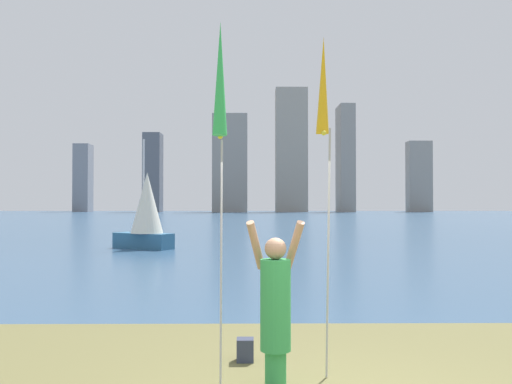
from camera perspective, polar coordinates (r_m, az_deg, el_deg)
The scene contains 12 objects.
ground at distance 56.05m, azimuth 0.19°, elevation -3.26°, with size 120.00×138.00×0.12m.
person at distance 5.93m, azimuth 2.12°, elevation -12.14°, with size 0.67×0.50×1.84m.
kite_flag_left at distance 5.90m, azimuth -3.89°, elevation 11.27°, with size 0.16×0.50×4.04m.
kite_flag_right at distance 6.56m, azimuth 7.27°, elevation 10.41°, with size 0.16×0.71×4.04m.
bag at distance 7.07m, azimuth -1.18°, elevation -16.66°, with size 0.22×0.20×0.29m.
sailboat_1 at distance 23.67m, azimuth -11.78°, elevation -2.13°, with size 2.88×2.20×4.83m.
skyline_tower_0 at distance 120.77m, azimuth -18.16°, elevation 1.45°, with size 3.30×4.19×14.65m.
skyline_tower_1 at distance 112.01m, azimuth -11.07°, elevation 2.05°, with size 3.56×4.80×16.38m.
skyline_tower_2 at distance 110.13m, azimuth -2.82°, elevation 3.12°, with size 7.22×4.20×20.34m.
skyline_tower_3 at distance 112.87m, azimuth 3.83°, elevation 4.52°, with size 6.71×4.13×26.25m.
skyline_tower_4 at distance 114.37m, azimuth 9.62°, elevation 3.55°, with size 3.09×7.28×22.62m.
skyline_tower_5 at distance 118.76m, azimuth 17.18°, elevation 1.60°, with size 4.95×3.19×15.14m.
Camera 1 is at (-0.74, -5.05, 2.04)m, focal length 37.07 mm.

